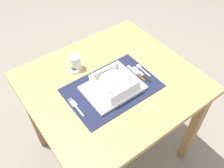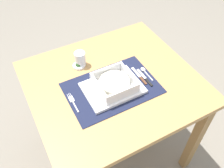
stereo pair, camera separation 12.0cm
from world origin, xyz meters
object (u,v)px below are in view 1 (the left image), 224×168
(fork, at_px, (75,106))
(spoon, at_px, (140,68))
(butter_knife, at_px, (143,75))
(condiment_saucer, at_px, (74,69))
(bread_knife, at_px, (137,74))
(drinking_glass, at_px, (75,63))
(dining_table, at_px, (112,94))
(porridge_bowl, at_px, (114,83))

(fork, xyz_separation_m, spoon, (0.41, 0.01, 0.00))
(butter_knife, xyz_separation_m, condiment_saucer, (-0.26, 0.25, 0.00))
(butter_knife, height_order, bread_knife, same)
(drinking_glass, bearing_deg, dining_table, -63.16)
(butter_knife, relative_size, bread_knife, 0.99)
(porridge_bowl, height_order, drinking_glass, drinking_glass)
(dining_table, height_order, bread_knife, bread_knife)
(porridge_bowl, xyz_separation_m, butter_knife, (0.17, -0.02, -0.03))
(dining_table, bearing_deg, condiment_saucer, 121.63)
(drinking_glass, relative_size, condiment_saucer, 1.27)
(butter_knife, xyz_separation_m, drinking_glass, (-0.25, 0.26, 0.03))
(spoon, xyz_separation_m, condiment_saucer, (-0.29, 0.20, 0.00))
(fork, bearing_deg, bread_knife, -5.92)
(porridge_bowl, distance_m, bread_knife, 0.16)
(dining_table, height_order, fork, fork)
(fork, bearing_deg, condiment_saucer, 56.36)
(bread_knife, bearing_deg, porridge_bowl, -177.75)
(dining_table, bearing_deg, drinking_glass, 116.84)
(butter_knife, relative_size, drinking_glass, 1.65)
(bread_knife, xyz_separation_m, condiment_saucer, (-0.25, 0.23, 0.00))
(dining_table, relative_size, fork, 6.74)
(butter_knife, height_order, condiment_saucer, condiment_saucer)
(dining_table, relative_size, porridge_bowl, 4.76)
(dining_table, bearing_deg, fork, -172.85)
(condiment_saucer, bearing_deg, butter_knife, -43.58)
(spoon, distance_m, drinking_glass, 0.35)
(spoon, xyz_separation_m, bread_knife, (-0.04, -0.03, -0.00))
(dining_table, height_order, drinking_glass, drinking_glass)
(bread_knife, relative_size, condiment_saucer, 2.12)
(spoon, bearing_deg, condiment_saucer, 148.08)
(fork, distance_m, butter_knife, 0.39)
(dining_table, height_order, porridge_bowl, porridge_bowl)
(dining_table, bearing_deg, porridge_bowl, -112.89)
(porridge_bowl, height_order, condiment_saucer, porridge_bowl)
(butter_knife, bearing_deg, drinking_glass, 137.01)
(dining_table, distance_m, porridge_bowl, 0.16)
(spoon, distance_m, condiment_saucer, 0.35)
(bread_knife, relative_size, drinking_glass, 1.67)
(porridge_bowl, distance_m, butter_knife, 0.18)
(fork, distance_m, drinking_glass, 0.26)
(fork, bearing_deg, spoon, -1.97)
(condiment_saucer, bearing_deg, bread_knife, -42.76)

